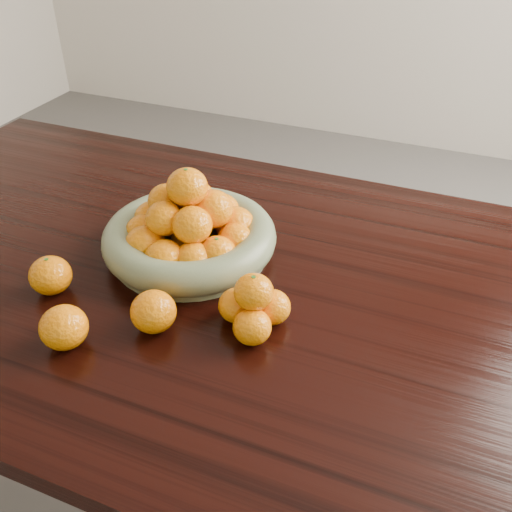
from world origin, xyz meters
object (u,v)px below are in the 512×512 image
at_px(dining_table, 251,317).
at_px(orange_pyramid, 254,307).
at_px(fruit_bowl, 190,232).
at_px(loose_orange_0, 50,275).

distance_m(dining_table, orange_pyramid, 0.18).
bearing_deg(dining_table, fruit_bowl, 164.03).
xyz_separation_m(orange_pyramid, loose_orange_0, (-0.39, -0.05, -0.01)).
bearing_deg(orange_pyramid, dining_table, 114.80).
bearing_deg(dining_table, loose_orange_0, -153.60).
height_order(fruit_bowl, loose_orange_0, fruit_bowl).
relative_size(dining_table, loose_orange_0, 25.31).
distance_m(fruit_bowl, loose_orange_0, 0.28).
xyz_separation_m(dining_table, loose_orange_0, (-0.34, -0.17, 0.13)).
bearing_deg(fruit_bowl, orange_pyramid, -37.59).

